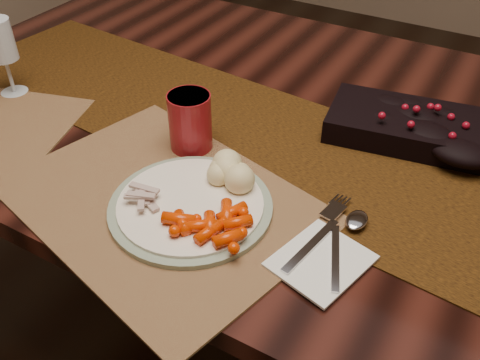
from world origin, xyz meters
The scene contains 14 objects.
floor centered at (0.00, 0.00, 0.00)m, with size 5.00×5.00×0.00m, color black.
dining_table centered at (0.00, 0.00, 0.38)m, with size 1.80×1.00×0.75m, color black.
table_runner centered at (0.05, -0.10, 0.75)m, with size 1.72×0.35×0.00m, color #54330D.
centerpiece centered at (0.19, 0.06, 0.78)m, with size 0.31×0.16×0.06m, color black, non-canonical shape.
placemat_main centered at (-0.11, -0.33, 0.75)m, with size 0.50×0.37×0.00m, color brown.
dinner_plate centered at (-0.06, -0.33, 0.76)m, with size 0.26×0.26×0.01m, color white.
baby_carrots centered at (0.01, -0.34, 0.78)m, with size 0.12×0.10×0.02m, color #DE3000, non-canonical shape.
mashed_potatoes centered at (-0.03, -0.24, 0.79)m, with size 0.09×0.08×0.05m, color #E2C983, non-canonical shape.
turkey_shreds centered at (-0.12, -0.36, 0.78)m, with size 0.07×0.06×0.02m, color beige, non-canonical shape.
napkin centered at (0.17, -0.33, 0.76)m, with size 0.11×0.13×0.00m, color white.
fork centered at (0.15, -0.29, 0.76)m, with size 0.03×0.17×0.00m, color silver, non-canonical shape.
spoon centered at (0.19, -0.29, 0.76)m, with size 0.03×0.16×0.00m, color #BBBBBB, non-canonical shape.
red_cup centered at (-0.16, -0.18, 0.81)m, with size 0.08×0.08×0.11m, color maroon.
wine_glass centered at (-0.61, -0.20, 0.83)m, with size 0.06×0.06×0.17m, color silver, non-canonical shape.
Camera 1 is at (0.33, -0.84, 1.33)m, focal length 40.00 mm.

